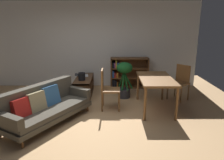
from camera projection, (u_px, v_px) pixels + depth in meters
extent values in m
plane|color=tan|center=(81.00, 120.00, 4.64)|extent=(8.16, 8.16, 0.00)
cube|color=silver|center=(91.00, 45.00, 6.90)|extent=(6.80, 0.10, 2.70)
cylinder|color=brown|center=(87.00, 108.00, 5.10)|extent=(0.04, 0.04, 0.14)
cylinder|color=brown|center=(22.00, 144.00, 3.60)|extent=(0.04, 0.04, 0.14)
cylinder|color=brown|center=(67.00, 103.00, 5.41)|extent=(0.04, 0.04, 0.14)
cube|color=#474238|center=(49.00, 114.00, 4.47)|extent=(1.65, 2.08, 0.10)
cube|color=#474238|center=(48.00, 110.00, 4.45)|extent=(1.58, 1.99, 0.10)
cube|color=#474238|center=(38.00, 95.00, 4.51)|extent=(1.12, 1.72, 0.45)
cube|color=#474238|center=(77.00, 91.00, 5.17)|extent=(0.69, 0.49, 0.19)
cube|color=#474238|center=(7.00, 120.00, 3.65)|extent=(0.69, 0.49, 0.19)
cube|color=red|center=(21.00, 108.00, 4.00)|extent=(0.36, 0.41, 0.37)
cube|color=tan|center=(36.00, 102.00, 4.28)|extent=(0.37, 0.43, 0.40)
cube|color=#336093|center=(50.00, 96.00, 4.61)|extent=(0.39, 0.46, 0.42)
cube|color=#56351E|center=(86.00, 81.00, 6.85)|extent=(0.46, 0.04, 0.50)
cube|color=#56351E|center=(80.00, 93.00, 5.61)|extent=(0.46, 0.04, 0.50)
cube|color=#56351E|center=(83.00, 87.00, 6.23)|extent=(0.46, 1.29, 0.04)
cube|color=#56351E|center=(83.00, 79.00, 6.17)|extent=(0.46, 1.33, 0.04)
cube|color=#56351E|center=(84.00, 94.00, 6.29)|extent=(0.46, 1.29, 0.04)
cube|color=silver|center=(84.00, 76.00, 6.41)|extent=(0.24, 0.33, 0.02)
cube|color=black|center=(78.00, 75.00, 6.38)|extent=(0.23, 0.32, 0.05)
cylinder|color=black|center=(81.00, 77.00, 5.90)|extent=(0.19, 0.19, 0.21)
cylinder|color=slate|center=(81.00, 75.00, 5.88)|extent=(0.10, 0.10, 0.01)
cylinder|color=#333338|center=(124.00, 93.00, 6.04)|extent=(0.33, 0.33, 0.25)
cylinder|color=#195623|center=(128.00, 81.00, 5.96)|extent=(0.26, 0.07, 0.47)
cylinder|color=#195623|center=(125.00, 80.00, 6.00)|extent=(0.10, 0.16, 0.51)
cylinder|color=#195623|center=(123.00, 79.00, 6.05)|extent=(0.08, 0.26, 0.50)
cylinder|color=#195623|center=(121.00, 79.00, 5.95)|extent=(0.18, 0.08, 0.59)
cylinder|color=#195623|center=(123.00, 81.00, 5.88)|extent=(0.13, 0.20, 0.49)
cylinder|color=#195623|center=(126.00, 80.00, 5.85)|extent=(0.12, 0.22, 0.55)
ellipsoid|color=#195623|center=(124.00, 68.00, 5.85)|extent=(0.44, 0.44, 0.31)
cylinder|color=brown|center=(137.00, 87.00, 5.81)|extent=(0.06, 0.06, 0.74)
cylinder|color=brown|center=(145.00, 104.00, 4.54)|extent=(0.06, 0.06, 0.74)
cylinder|color=brown|center=(162.00, 87.00, 5.81)|extent=(0.06, 0.06, 0.74)
cylinder|color=brown|center=(176.00, 104.00, 4.55)|extent=(0.06, 0.06, 0.74)
cube|color=brown|center=(155.00, 79.00, 5.07)|extent=(0.77, 1.41, 0.05)
cylinder|color=brown|center=(180.00, 95.00, 5.57)|extent=(0.04, 0.04, 0.45)
cylinder|color=brown|center=(167.00, 91.00, 5.87)|extent=(0.04, 0.04, 0.45)
cylinder|color=brown|center=(188.00, 92.00, 5.79)|extent=(0.04, 0.04, 0.45)
cylinder|color=brown|center=(175.00, 89.00, 6.10)|extent=(0.04, 0.04, 0.45)
cube|color=brown|center=(178.00, 83.00, 5.77)|extent=(0.59, 0.60, 0.04)
cube|color=brown|center=(182.00, 73.00, 5.82)|extent=(0.29, 0.33, 0.45)
cylinder|color=brown|center=(118.00, 97.00, 5.41)|extent=(0.04, 0.04, 0.46)
cylinder|color=brown|center=(119.00, 103.00, 5.04)|extent=(0.04, 0.04, 0.46)
cylinder|color=brown|center=(102.00, 97.00, 5.41)|extent=(0.04, 0.04, 0.46)
cylinder|color=brown|center=(102.00, 102.00, 5.05)|extent=(0.04, 0.04, 0.46)
cube|color=brown|center=(110.00, 90.00, 5.16)|extent=(0.44, 0.42, 0.04)
cube|color=brown|center=(102.00, 79.00, 5.10)|extent=(0.04, 0.37, 0.49)
cube|color=brown|center=(111.00, 73.00, 6.90)|extent=(0.04, 0.35, 0.97)
cube|color=brown|center=(147.00, 73.00, 6.90)|extent=(0.04, 0.35, 0.97)
cube|color=brown|center=(129.00, 58.00, 6.78)|extent=(1.20, 0.35, 0.04)
cube|color=brown|center=(128.00, 87.00, 7.02)|extent=(1.20, 0.35, 0.04)
cube|color=brown|center=(128.00, 72.00, 7.05)|extent=(1.17, 0.04, 0.97)
cube|color=brown|center=(129.00, 77.00, 6.94)|extent=(1.17, 0.33, 0.04)
cube|color=brown|center=(129.00, 68.00, 6.86)|extent=(1.17, 0.33, 0.04)
cube|color=black|center=(113.00, 83.00, 6.97)|extent=(0.06, 0.27, 0.24)
cube|color=black|center=(115.00, 83.00, 6.97)|extent=(0.07, 0.26, 0.22)
cube|color=orange|center=(117.00, 84.00, 6.97)|extent=(0.03, 0.25, 0.17)
cube|color=#2D5199|center=(113.00, 74.00, 6.88)|extent=(0.06, 0.24, 0.20)
cube|color=red|center=(115.00, 75.00, 6.90)|extent=(0.05, 0.27, 0.14)
cube|color=orange|center=(117.00, 75.00, 6.90)|extent=(0.06, 0.29, 0.15)
cube|color=black|center=(113.00, 65.00, 6.80)|extent=(0.06, 0.22, 0.17)
cube|color=#993884|center=(114.00, 65.00, 6.81)|extent=(0.03, 0.27, 0.16)
cube|color=gold|center=(116.00, 64.00, 6.80)|extent=(0.04, 0.26, 0.24)
cube|color=#2D5199|center=(117.00, 65.00, 6.81)|extent=(0.06, 0.27, 0.16)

